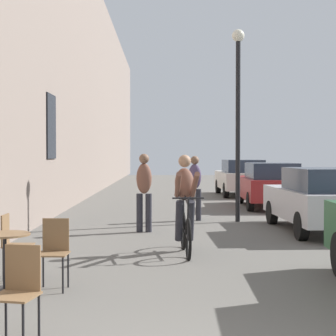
% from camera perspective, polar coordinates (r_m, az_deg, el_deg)
% --- Properties ---
extents(building_facade_left, '(0.54, 68.00, 9.49)m').
position_cam_1_polar(building_facade_left, '(17.80, -11.15, 11.14)').
color(building_facade_left, gray).
rests_on(building_facade_left, ground_plane).
extents(cafe_chair_near_toward_wall, '(0.45, 0.45, 0.89)m').
position_cam_1_polar(cafe_chair_near_toward_wall, '(5.30, -15.01, -11.69)').
color(cafe_chair_near_toward_wall, black).
rests_on(cafe_chair_near_toward_wall, ground_plane).
extents(cafe_table_mid, '(0.64, 0.64, 0.72)m').
position_cam_1_polar(cafe_table_mid, '(7.41, -16.27, -7.93)').
color(cafe_table_mid, black).
rests_on(cafe_table_mid, ground_plane).
extents(cafe_chair_mid_toward_street, '(0.39, 0.39, 0.89)m').
position_cam_1_polar(cafe_chair_mid_toward_street, '(7.35, -11.51, -8.01)').
color(cafe_chair_mid_toward_street, black).
rests_on(cafe_chair_mid_toward_street, ground_plane).
extents(cafe_chair_mid_toward_wall, '(0.39, 0.39, 0.89)m').
position_cam_1_polar(cafe_chair_mid_toward_wall, '(8.07, -15.50, -7.19)').
color(cafe_chair_mid_toward_wall, black).
rests_on(cafe_chair_mid_toward_wall, ground_plane).
extents(cyclist_on_bicycle, '(0.52, 1.76, 1.74)m').
position_cam_1_polar(cyclist_on_bicycle, '(9.79, 1.75, -3.93)').
color(cyclist_on_bicycle, black).
rests_on(cyclist_on_bicycle, ground_plane).
extents(pedestrian_near, '(0.35, 0.25, 1.73)m').
position_cam_1_polar(pedestrian_near, '(12.40, -2.45, -2.03)').
color(pedestrian_near, '#26262D').
rests_on(pedestrian_near, ground_plane).
extents(pedestrian_mid, '(0.37, 0.29, 1.68)m').
position_cam_1_polar(pedestrian_mid, '(14.57, 2.73, -1.65)').
color(pedestrian_mid, '#26262D').
rests_on(pedestrian_mid, ground_plane).
extents(street_lamp, '(0.32, 0.32, 4.90)m').
position_cam_1_polar(street_lamp, '(14.48, 7.13, 6.88)').
color(street_lamp, black).
rests_on(street_lamp, ground_plane).
extents(parked_car_second, '(1.79, 4.05, 1.42)m').
position_cam_1_polar(parked_car_second, '(12.88, 15.22, -3.02)').
color(parked_car_second, '#B7B7BC').
rests_on(parked_car_second, ground_plane).
extents(parked_car_third, '(1.81, 4.13, 1.45)m').
position_cam_1_polar(parked_car_third, '(18.44, 10.26, -1.65)').
color(parked_car_third, maroon).
rests_on(parked_car_third, ground_plane).
extents(parked_car_fourth, '(1.83, 4.25, 1.51)m').
position_cam_1_polar(parked_car_fourth, '(23.64, 7.45, -0.92)').
color(parked_car_fourth, beige).
rests_on(parked_car_fourth, ground_plane).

